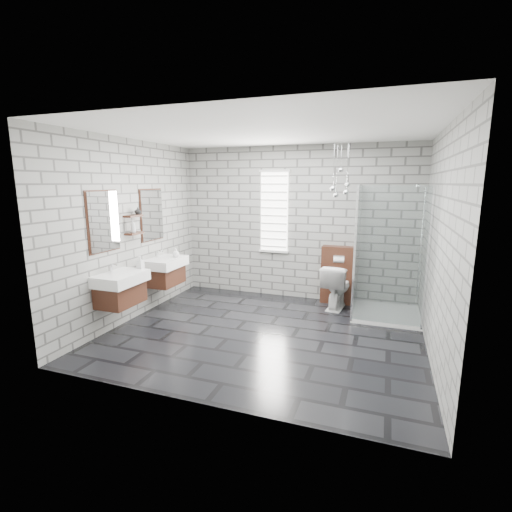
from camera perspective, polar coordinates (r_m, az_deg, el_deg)
The scene contains 20 objects.
floor at distance 5.29m, azimuth 1.22°, elevation -11.87°, with size 4.20×3.60×0.02m, color black.
ceiling at distance 4.91m, azimuth 1.36°, elevation 18.78°, with size 4.20×3.60×0.02m, color white.
wall_back at distance 6.65m, azimuth 6.18°, elevation 4.98°, with size 4.20×0.02×2.70m, color gray.
wall_front at distance 3.28m, azimuth -8.65°, elevation -1.49°, with size 4.20×0.02×2.70m, color gray.
wall_left at distance 5.92m, azimuth -18.55°, elevation 3.71°, with size 0.02×3.60×2.70m, color gray.
wall_right at distance 4.72m, azimuth 26.45°, elevation 1.33°, with size 0.02×3.60×2.70m, color gray.
vanity_left at distance 5.44m, azimuth -20.39°, elevation -3.42°, with size 0.47×0.70×1.57m.
vanity_right at distance 6.29m, azimuth -14.02°, elevation -1.12°, with size 0.47×0.70×1.57m.
shelf_lower at distance 5.84m, azimuth -18.21°, elevation 3.33°, with size 0.14×0.30×0.03m, color #432114.
shelf_upper at distance 5.81m, azimuth -18.36°, elevation 5.87°, with size 0.14×0.30×0.03m, color #432114.
window at distance 6.71m, azimuth 2.81°, elevation 6.80°, with size 0.56×0.05×1.48m.
cistern_panel at distance 6.55m, azimuth 12.63°, elevation -2.87°, with size 0.60×0.20×1.00m, color #432114.
flush_plate at distance 6.39m, azimuth 12.63°, elevation -0.48°, with size 0.18×0.01×0.12m, color silver.
shower_enclosure at distance 6.01m, azimuth 18.68°, elevation -4.43°, with size 1.00×1.00×2.03m.
pendant_cluster at distance 6.04m, azimuth 12.88°, elevation 10.57°, with size 0.29×0.25×0.87m.
toilet at distance 6.35m, azimuth 12.30°, elevation -4.54°, with size 0.41×0.72×0.74m, color white.
soap_bottle_a at distance 5.58m, azimuth -17.37°, elevation -0.91°, with size 0.08×0.08×0.18m, color #B2B2B2.
soap_bottle_b at distance 6.28m, azimuth -12.24°, elevation 0.48°, with size 0.11×0.11×0.15m, color #B2B2B2.
soap_bottle_c at distance 5.79m, azimuth -18.40°, elevation 4.38°, with size 0.07×0.08×0.19m, color #B2B2B2.
vase at distance 5.88m, azimuth -17.72°, elevation 6.62°, with size 0.10×0.10×0.10m, color #B2B2B2.
Camera 1 is at (1.52, -4.62, 2.06)m, focal length 26.00 mm.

